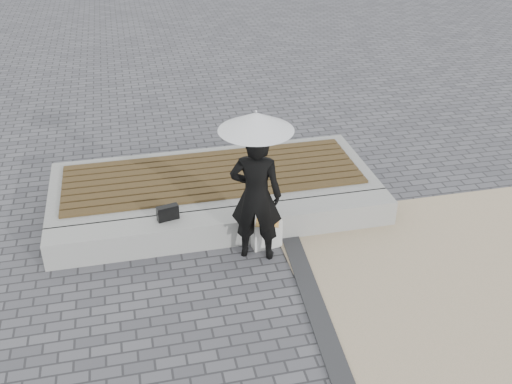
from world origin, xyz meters
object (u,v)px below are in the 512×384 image
at_px(seating_ledge, 227,227).
at_px(parasol, 256,121).
at_px(canvas_tote, 267,234).
at_px(handbag, 168,213).
at_px(woman, 256,196).

xyz_separation_m(seating_ledge, parasol, (0.32, -0.47, 1.80)).
bearing_deg(parasol, canvas_tote, 39.66).
height_order(parasol, canvas_tote, parasol).
height_order(seating_ledge, canvas_tote, canvas_tote).
height_order(parasol, handbag, parasol).
bearing_deg(seating_ledge, handbag, 174.68).
xyz_separation_m(handbag, canvas_tote, (1.32, -0.39, -0.29)).
bearing_deg(canvas_tote, handbag, 155.97).
height_order(handbag, canvas_tote, handbag).
relative_size(woman, canvas_tote, 4.36).
bearing_deg(woman, canvas_tote, -120.46).
bearing_deg(canvas_tote, seating_ledge, 140.66).
distance_m(parasol, handbag, 1.95).
height_order(woman, handbag, woman).
xyz_separation_m(woman, handbag, (-1.13, 0.54, -0.43)).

